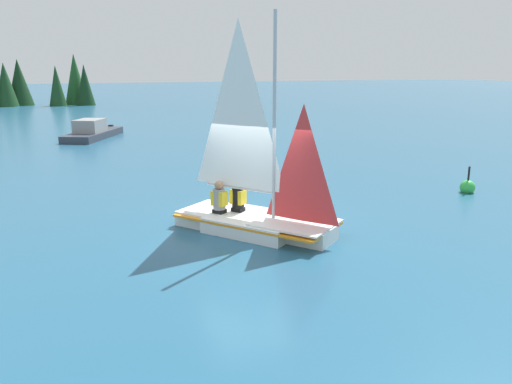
# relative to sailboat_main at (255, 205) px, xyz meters

# --- Properties ---
(ground_plane) EXTENTS (260.00, 260.00, 0.00)m
(ground_plane) POSITION_rel_sailboat_main_xyz_m (0.01, -0.02, -0.65)
(ground_plane) COLOR #235675
(sailboat_main) EXTENTS (3.51, 4.03, 5.00)m
(sailboat_main) POSITION_rel_sailboat_main_xyz_m (0.00, 0.00, 0.00)
(sailboat_main) COLOR white
(sailboat_main) RESTS_ON ground_plane
(sailor_helm) EXTENTS (0.42, 0.43, 1.16)m
(sailor_helm) POSITION_rel_sailboat_main_xyz_m (-0.21, 0.56, -0.03)
(sailor_helm) COLOR black
(sailor_helm) RESTS_ON ground_plane
(sailor_crew) EXTENTS (0.42, 0.43, 1.16)m
(sailor_crew) POSITION_rel_sailboat_main_xyz_m (-0.68, 0.61, -0.03)
(sailor_crew) COLOR black
(sailor_crew) RESTS_ON ground_plane
(motorboat_distant) EXTENTS (3.81, 5.04, 1.08)m
(motorboat_distant) POSITION_rel_sailboat_main_xyz_m (-1.83, 18.55, -0.27)
(motorboat_distant) COLOR #333842
(motorboat_distant) RESTS_ON ground_plane
(treeline_shore) EXTENTS (14.48, 4.74, 6.38)m
(treeline_shore) POSITION_rel_sailboat_main_xyz_m (-6.21, 47.10, 1.95)
(treeline_shore) COLOR #143319
(treeline_shore) RESTS_ON ground_plane
(buoy_marker) EXTENTS (0.46, 0.46, 0.90)m
(buoy_marker) POSITION_rel_sailboat_main_xyz_m (7.63, 0.83, -0.48)
(buoy_marker) COLOR green
(buoy_marker) RESTS_ON ground_plane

